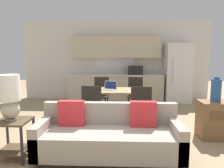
% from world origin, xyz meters
% --- Properties ---
extents(ground_plane, '(20.00, 20.00, 0.00)m').
position_xyz_m(ground_plane, '(0.00, 0.00, 0.00)').
color(ground_plane, '#9E8460').
extents(wall_back, '(6.40, 0.07, 2.70)m').
position_xyz_m(wall_back, '(-0.00, 4.63, 1.35)').
color(wall_back, silver).
rests_on(wall_back, ground_plane).
extents(kitchen_counter, '(3.18, 0.65, 2.15)m').
position_xyz_m(kitchen_counter, '(0.01, 4.33, 0.84)').
color(kitchen_counter, beige).
rests_on(kitchen_counter, ground_plane).
extents(refrigerator, '(0.81, 0.75, 1.91)m').
position_xyz_m(refrigerator, '(2.04, 4.22, 0.96)').
color(refrigerator, white).
rests_on(refrigerator, ground_plane).
extents(dining_table, '(1.47, 0.82, 0.74)m').
position_xyz_m(dining_table, '(0.11, 2.08, 0.67)').
color(dining_table, tan).
rests_on(dining_table, ground_plane).
extents(couch, '(2.12, 0.80, 0.85)m').
position_xyz_m(couch, '(0.02, 0.18, 0.34)').
color(couch, '#3D2D1E').
rests_on(couch, ground_plane).
extents(side_table, '(0.47, 0.47, 0.59)m').
position_xyz_m(side_table, '(-1.41, 0.09, 0.40)').
color(side_table, brown).
rests_on(side_table, ground_plane).
extents(table_lamp, '(0.31, 0.31, 0.68)m').
position_xyz_m(table_lamp, '(-1.45, 0.11, 0.96)').
color(table_lamp, '#B2A893').
rests_on(table_lamp, side_table).
extents(vase, '(0.18, 0.18, 0.45)m').
position_xyz_m(vase, '(1.95, 1.08, 0.91)').
color(vase, '#234C84').
rests_on(vase, credenza).
extents(dining_chair_near_left, '(0.47, 0.47, 0.95)m').
position_xyz_m(dining_chair_near_left, '(-0.37, 1.33, 0.52)').
color(dining_chair_near_left, black).
rests_on(dining_chair_near_left, ground_plane).
extents(dining_chair_far_left, '(0.46, 0.46, 0.95)m').
position_xyz_m(dining_chair_far_left, '(-0.36, 2.82, 0.52)').
color(dining_chair_far_left, black).
rests_on(dining_chair_far_left, ground_plane).
extents(dining_chair_near_right, '(0.44, 0.44, 0.95)m').
position_xyz_m(dining_chair_near_right, '(0.58, 1.27, 0.52)').
color(dining_chair_near_right, black).
rests_on(dining_chair_near_right, ground_plane).
extents(dining_chair_far_right, '(0.45, 0.45, 0.95)m').
position_xyz_m(dining_chair_far_right, '(0.58, 2.86, 0.52)').
color(dining_chair_far_right, black).
rests_on(dining_chair_far_right, ground_plane).
extents(laptop, '(0.39, 0.36, 0.20)m').
position_xyz_m(laptop, '(-0.08, 2.10, 0.78)').
color(laptop, '#B7BABC').
rests_on(laptop, dining_table).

